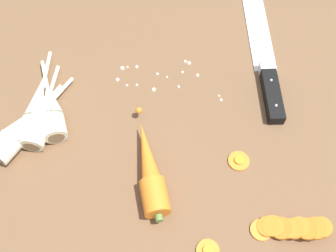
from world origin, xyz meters
TOP-DOWN VIEW (x-y plane):
  - ground_plane at (0.00, 0.00)cm, footprint 120.00×90.00cm
  - chefs_knife at (15.71, 19.57)cm, footprint 9.60×34.74cm
  - whole_carrot at (-1.60, -10.97)cm, footprint 9.53×19.52cm
  - parsnip_front at (-22.36, -4.05)cm, footprint 4.50×18.02cm
  - parsnip_mid_left at (-23.64, -2.86)cm, footprint 5.71×21.02cm
  - parsnip_mid_right at (-20.98, -2.29)cm, footprint 10.10×17.20cm
  - parsnip_back at (-24.64, -6.78)cm, footprint 9.74×19.29cm
  - parsnip_outer at (-25.40, -7.10)cm, footprint 8.43×17.26cm
  - carrot_slice_stack at (21.16, -16.81)cm, footprint 11.82×4.33cm
  - carrot_slice_stray_near at (9.18, -21.81)cm, footprint 3.51×3.51cm
  - carrot_slice_stray_mid at (12.83, -6.17)cm, footprint 3.63×3.63cm
  - mince_crumbs at (-3.73, 9.63)cm, footprint 20.71×8.62cm

SIDE VIEW (x-z plane):
  - ground_plane at x=0.00cm, z-range -4.00..0.00cm
  - mince_crumbs at x=-3.73cm, z-range -0.08..0.77cm
  - carrot_slice_stray_mid at x=12.83cm, z-range 0.01..0.71cm
  - carrot_slice_stray_near at x=9.18cm, z-range 0.01..0.71cm
  - chefs_knife at x=15.71cm, z-range -1.44..2.74cm
  - carrot_slice_stack at x=21.16cm, z-range -0.39..3.25cm
  - parsnip_mid_left at x=-23.64cm, z-range -0.02..3.98cm
  - parsnip_back at x=-24.64cm, z-range -0.02..3.98cm
  - parsnip_mid_right at x=-20.98cm, z-range -0.02..3.98cm
  - parsnip_front at x=-22.36cm, z-range -0.02..3.98cm
  - parsnip_outer at x=-25.40cm, z-range -0.02..3.98cm
  - whole_carrot at x=-1.60cm, z-range 0.00..4.20cm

